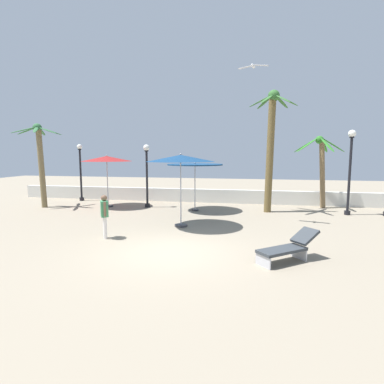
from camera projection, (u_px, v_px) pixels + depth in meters
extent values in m
plane|color=gray|center=(170.00, 251.00, 9.42)|extent=(56.00, 56.00, 0.00)
cube|color=silver|center=(212.00, 196.00, 18.76)|extent=(25.20, 0.30, 0.80)
cylinder|color=#333338|center=(181.00, 226.00, 12.60)|extent=(0.51, 0.51, 0.08)
cylinder|color=#A5A5AD|center=(181.00, 194.00, 12.44)|extent=(0.05, 0.05, 2.68)
cone|color=navy|center=(181.00, 158.00, 12.26)|extent=(2.73, 2.73, 0.27)
sphere|color=#99999E|center=(181.00, 154.00, 12.24)|extent=(0.08, 0.08, 0.08)
cylinder|color=#333338|center=(108.00, 206.00, 17.31)|extent=(0.55, 0.55, 0.08)
cylinder|color=#A5A5AD|center=(108.00, 184.00, 17.16)|extent=(0.05, 0.05, 2.58)
cone|color=maroon|center=(107.00, 159.00, 16.99)|extent=(2.72, 2.72, 0.28)
sphere|color=#99999E|center=(107.00, 156.00, 16.97)|extent=(0.08, 0.08, 0.08)
cylinder|color=#333338|center=(195.00, 210.00, 16.11)|extent=(0.38, 0.38, 0.08)
cylinder|color=#A5A5AD|center=(195.00, 188.00, 15.97)|extent=(0.05, 0.05, 2.41)
cylinder|color=navy|center=(195.00, 165.00, 15.82)|extent=(2.83, 2.83, 0.06)
sphere|color=#99999E|center=(195.00, 163.00, 15.81)|extent=(0.08, 0.08, 0.08)
cylinder|color=brown|center=(270.00, 155.00, 15.41)|extent=(0.45, 0.35, 5.74)
sphere|color=#35672E|center=(274.00, 96.00, 15.04)|extent=(0.56, 0.56, 0.56)
ellipsoid|color=#35672E|center=(287.00, 100.00, 15.05)|extent=(1.18, 0.40, 0.59)
ellipsoid|color=#35672E|center=(281.00, 102.00, 15.47)|extent=(0.89, 1.03, 0.59)
ellipsoid|color=#35672E|center=(265.00, 102.00, 15.62)|extent=(0.90, 1.02, 0.59)
ellipsoid|color=#35672E|center=(261.00, 101.00, 15.28)|extent=(1.18, 0.38, 0.59)
ellipsoid|color=#35672E|center=(267.00, 99.00, 14.61)|extent=(0.78, 1.10, 0.59)
ellipsoid|color=#35672E|center=(282.00, 98.00, 14.50)|extent=(0.82, 1.07, 0.59)
cylinder|color=brown|center=(42.00, 168.00, 16.90)|extent=(0.41, 0.29, 4.33)
sphere|color=#2E6237|center=(37.00, 128.00, 16.66)|extent=(0.47, 0.47, 0.47)
ellipsoid|color=#2E6237|center=(47.00, 130.00, 16.44)|extent=(1.30, 0.41, 0.43)
ellipsoid|color=#2E6237|center=(50.00, 131.00, 17.13)|extent=(0.91, 1.17, 0.43)
ellipsoid|color=#2E6237|center=(41.00, 131.00, 17.32)|extent=(0.64, 1.27, 0.43)
ellipsoid|color=#2E6237|center=(27.00, 131.00, 16.82)|extent=(1.29, 0.25, 0.43)
ellipsoid|color=#2E6237|center=(24.00, 130.00, 16.27)|extent=(1.00, 1.10, 0.43)
ellipsoid|color=#2E6237|center=(36.00, 130.00, 16.05)|extent=(0.83, 1.21, 0.43)
cylinder|color=brown|center=(322.00, 174.00, 16.74)|extent=(0.49, 0.27, 3.68)
sphere|color=#2B7124|center=(320.00, 140.00, 16.56)|extent=(0.43, 0.43, 0.43)
ellipsoid|color=#2B7124|center=(333.00, 145.00, 16.58)|extent=(1.32, 0.43, 0.82)
ellipsoid|color=#2B7124|center=(324.00, 145.00, 17.16)|extent=(0.80, 1.25, 0.82)
ellipsoid|color=#2B7124|center=(305.00, 145.00, 17.06)|extent=(1.24, 0.81, 0.82)
ellipsoid|color=#2B7124|center=(307.00, 145.00, 16.39)|extent=(1.26, 0.77, 0.82)
ellipsoid|color=#2B7124|center=(327.00, 145.00, 15.86)|extent=(0.62, 1.30, 0.82)
cylinder|color=black|center=(147.00, 205.00, 17.15)|extent=(0.28, 0.28, 0.20)
cylinder|color=black|center=(147.00, 179.00, 16.97)|extent=(0.12, 0.12, 3.09)
cylinder|color=black|center=(146.00, 151.00, 16.79)|extent=(0.22, 0.22, 0.06)
sphere|color=white|center=(146.00, 148.00, 16.76)|extent=(0.34, 0.34, 0.34)
cylinder|color=black|center=(82.00, 199.00, 19.56)|extent=(0.28, 0.28, 0.20)
cylinder|color=black|center=(81.00, 175.00, 19.38)|extent=(0.12, 0.12, 3.21)
cylinder|color=black|center=(80.00, 149.00, 19.18)|extent=(0.22, 0.22, 0.06)
sphere|color=white|center=(80.00, 147.00, 19.16)|extent=(0.31, 0.31, 0.31)
cylinder|color=black|center=(347.00, 213.00, 15.01)|extent=(0.28, 0.28, 0.20)
cylinder|color=black|center=(349.00, 177.00, 14.80)|extent=(0.12, 0.12, 3.70)
cylinder|color=black|center=(352.00, 137.00, 14.57)|extent=(0.22, 0.22, 0.06)
sphere|color=white|center=(352.00, 134.00, 14.55)|extent=(0.35, 0.35, 0.35)
cube|color=#B7B7BC|center=(263.00, 260.00, 8.09)|extent=(0.38, 0.45, 0.35)
cube|color=#B7B7BC|center=(299.00, 253.00, 8.70)|extent=(0.38, 0.45, 0.35)
cube|color=#33383D|center=(282.00, 250.00, 8.37)|extent=(1.43, 1.32, 0.08)
cube|color=#33383D|center=(305.00, 236.00, 8.75)|extent=(0.82, 0.81, 0.39)
cylinder|color=silver|center=(105.00, 227.00, 10.87)|extent=(0.12, 0.12, 0.77)
cylinder|color=silver|center=(105.00, 228.00, 10.72)|extent=(0.12, 0.12, 0.77)
cube|color=#3F8C59|center=(104.00, 209.00, 10.71)|extent=(0.39, 0.43, 0.55)
sphere|color=brown|center=(104.00, 198.00, 10.67)|extent=(0.21, 0.21, 0.21)
cylinder|color=brown|center=(104.00, 207.00, 10.93)|extent=(0.08, 0.08, 0.49)
cylinder|color=brown|center=(105.00, 209.00, 10.49)|extent=(0.08, 0.08, 0.49)
ellipsoid|color=white|center=(253.00, 67.00, 12.46)|extent=(0.20, 0.34, 0.12)
sphere|color=white|center=(252.00, 65.00, 12.31)|extent=(0.10, 0.10, 0.10)
cube|color=silver|center=(261.00, 65.00, 12.32)|extent=(0.63, 0.30, 0.11)
cube|color=silver|center=(246.00, 67.00, 12.60)|extent=(0.63, 0.30, 0.08)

